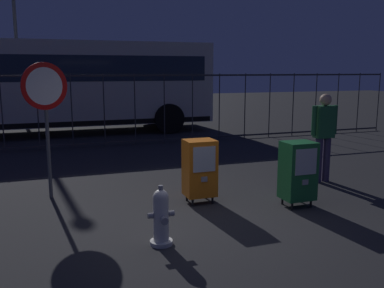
# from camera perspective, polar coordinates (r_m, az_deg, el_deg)

# --- Properties ---
(ground_plane) EXTENTS (60.00, 60.00, 0.00)m
(ground_plane) POSITION_cam_1_polar(r_m,az_deg,el_deg) (5.96, 1.12, -10.64)
(ground_plane) COLOR #262628
(fire_hydrant) EXTENTS (0.33, 0.32, 0.75)m
(fire_hydrant) POSITION_cam_1_polar(r_m,az_deg,el_deg) (5.16, -4.23, -9.87)
(fire_hydrant) COLOR silver
(fire_hydrant) RESTS_ON ground_plane
(newspaper_box_primary) EXTENTS (0.48, 0.42, 1.02)m
(newspaper_box_primary) POSITION_cam_1_polar(r_m,az_deg,el_deg) (6.68, 1.05, -3.26)
(newspaper_box_primary) COLOR black
(newspaper_box_primary) RESTS_ON ground_plane
(newspaper_box_secondary) EXTENTS (0.48, 0.42, 1.02)m
(newspaper_box_secondary) POSITION_cam_1_polar(r_m,az_deg,el_deg) (6.71, 14.20, -3.51)
(newspaper_box_secondary) COLOR black
(newspaper_box_secondary) RESTS_ON ground_plane
(stop_sign) EXTENTS (0.71, 0.31, 2.23)m
(stop_sign) POSITION_cam_1_polar(r_m,az_deg,el_deg) (7.17, -19.29, 5.44)
(stop_sign) COLOR #4C4F54
(stop_sign) RESTS_ON ground_plane
(pedestrian) EXTENTS (0.55, 0.22, 1.67)m
(pedestrian) POSITION_cam_1_polar(r_m,az_deg,el_deg) (8.25, 17.48, 1.50)
(pedestrian) COLOR #382D51
(pedestrian) RESTS_ON ground_plane
(fence_barrier) EXTENTS (18.03, 0.04, 2.00)m
(fence_barrier) POSITION_cam_1_polar(r_m,az_deg,el_deg) (11.85, -9.79, 4.63)
(fence_barrier) COLOR #2D2D33
(fence_barrier) RESTS_ON ground_plane
(bus_near) EXTENTS (10.50, 2.80, 3.00)m
(bus_near) POSITION_cam_1_polar(r_m,az_deg,el_deg) (14.64, -18.70, 7.97)
(bus_near) COLOR beige
(bus_near) RESTS_ON ground_plane
(street_light_near_left) EXTENTS (0.32, 0.32, 8.69)m
(street_light_near_left) POSITION_cam_1_polar(r_m,az_deg,el_deg) (19.65, -23.10, 17.54)
(street_light_near_left) COLOR #4C4F54
(street_light_near_left) RESTS_ON ground_plane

